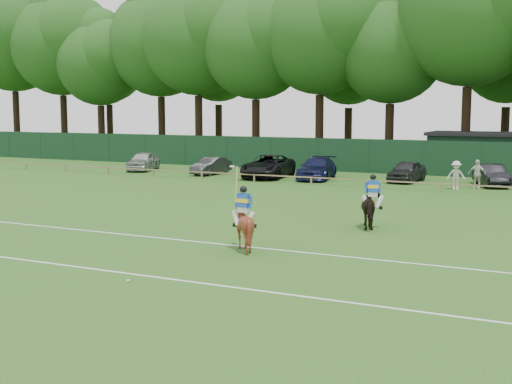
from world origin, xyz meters
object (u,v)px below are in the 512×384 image
Objects in this scene: sedan_silver at (143,161)px; estate_black at (491,175)px; sedan_grey at (211,166)px; spectator_mid at (477,174)px; suv_black at (268,166)px; polo_ball at (128,281)px; hatch_grey at (407,171)px; spectator_left at (456,175)px; utility_shed at (488,153)px; horse_chestnut at (243,226)px; sedan_navy at (317,168)px; horse_dark at (372,208)px.

estate_black is (25.41, 0.91, -0.05)m from sedan_silver.
estate_black is (19.20, 1.30, 0.06)m from sedan_grey.
spectator_mid reaches higher than estate_black.
estate_black is 2.36× the size of spectator_mid.
polo_ball is at bearing -79.63° from suv_black.
spectator_mid is (4.67, -1.85, 0.17)m from hatch_grey.
sedan_grey is 13.99m from hatch_grey.
spectator_left reaches higher than polo_ball.
utility_shed is (4.00, 7.73, 0.84)m from hatch_grey.
spectator_mid is at bearing 1.88° from sedan_grey.
horse_chestnut is 0.95× the size of spectator_mid.
sedan_silver is 2.51× the size of spectator_left.
estate_black is at bearing 3.76° from hatch_grey.
sedan_silver reaches higher than estate_black.
sedan_grey is at bearing -55.57° from horse_chestnut.
horse_chestnut is at bearing -99.74° from spectator_mid.
spectator_mid is at bearing 78.92° from polo_ball.
hatch_grey is 5.28m from estate_black.
horse_chestnut is 0.39× the size of sedan_silver.
suv_black is 3.33× the size of spectator_left.
suv_black is 28.84m from polo_ball.
estate_black is at bearing -15.04° from sedan_silver.
utility_shed reaches higher than spectator_left.
spectator_left is (9.49, -1.82, 0.12)m from sedan_navy.
hatch_grey is (9.28, 1.57, -0.09)m from suv_black.
spectator_left is at bearing -19.94° from sedan_navy.
polo_ball is 37.13m from utility_shed.
sedan_grey is 18.60m from spectator_mid.
spectator_left reaches higher than horse_dark.
estate_black is at bearing 42.82° from spectator_left.
spectator_mid is (1.03, 1.06, 0.02)m from spectator_left.
horse_dark is at bearing -112.16° from horse_chestnut.
horse_chestnut reaches higher than hatch_grey.
spectator_left is at bearing -97.19° from horse_chestnut.
horse_chestnut reaches higher than sedan_grey.
suv_black reaches higher than sedan_grey.
sedan_silver is 47.32× the size of polo_ball.
horse_dark is 1.17× the size of horse_chestnut.
horse_chestnut is 18.27× the size of polo_ball.
horse_chestnut is 30.53m from sedan_silver.
estate_black is at bearing 72.65° from spectator_mid.
polo_ball is (-0.89, -5.31, -0.78)m from horse_chestnut.
spectator_left is 1.48m from spectator_mid.
utility_shed is (1.04, 25.44, 0.72)m from horse_dark.
spectator_mid is (4.44, 21.91, 0.05)m from horse_chestnut.
horse_dark is at bearing -71.15° from sedan_navy.
estate_black is (5.28, -0.11, -0.02)m from hatch_grey.
utility_shed is (4.66, 36.81, 1.49)m from polo_ball.
utility_shed is (13.28, 9.30, 0.75)m from suv_black.
hatch_grey is (-2.96, 17.71, -0.12)m from horse_dark.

